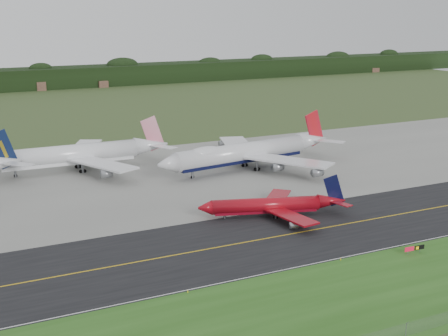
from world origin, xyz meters
TOP-DOWN VIEW (x-y plane):
  - ground at (0.00, 0.00)m, footprint 600.00×600.00m
  - grass_verge at (0.00, -35.00)m, footprint 400.00×30.00m
  - taxiway at (0.00, -4.00)m, footprint 400.00×32.00m
  - apron at (0.00, 51.00)m, footprint 400.00×78.00m
  - taxiway_centreline at (0.00, -4.00)m, footprint 400.00×0.40m
  - taxiway_edge_line at (0.00, -19.50)m, footprint 400.00×0.25m
  - perimeter_fence at (0.00, -48.00)m, footprint 320.00×0.10m
  - horizon_treeline at (0.00, 273.76)m, footprint 700.00×25.00m
  - jet_ba_747 at (19.36, 48.84)m, footprint 62.00×50.90m
  - jet_red_737 at (4.42, 7.96)m, footprint 34.24×27.22m
  - jet_star_tail at (-26.08, 69.53)m, footprint 56.04×47.06m
  - taxiway_sign at (17.70, -24.00)m, footprint 4.64×0.46m
  - edge_marker_left at (-29.20, -20.50)m, footprint 0.16×0.16m
  - edge_marker_center at (2.58, -20.50)m, footprint 0.16×0.16m

SIDE VIEW (x-z plane):
  - ground at x=0.00m, z-range 0.00..0.00m
  - grass_verge at x=0.00m, z-range 0.00..0.01m
  - apron at x=0.00m, z-range 0.00..0.01m
  - taxiway at x=0.00m, z-range 0.00..0.02m
  - taxiway_centreline at x=0.00m, z-range 0.03..0.03m
  - taxiway_edge_line at x=0.00m, z-range 0.03..0.03m
  - edge_marker_left at x=-29.20m, z-range 0.00..0.50m
  - edge_marker_center at x=2.58m, z-range 0.00..0.50m
  - taxiway_sign at x=17.70m, z-range 0.32..1.86m
  - perimeter_fence at x=0.00m, z-range -158.90..161.10m
  - jet_red_737 at x=4.42m, z-range -2.11..7.33m
  - jet_star_tail at x=-26.08m, z-range -2.47..12.35m
  - jet_ba_747 at x=19.36m, z-range -2.49..13.11m
  - horizon_treeline at x=0.00m, z-range -0.53..11.47m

